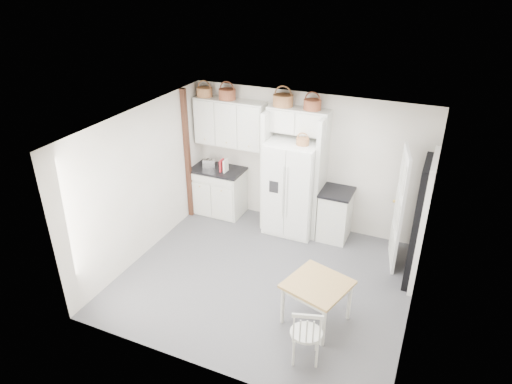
% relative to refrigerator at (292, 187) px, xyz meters
% --- Properties ---
extents(floor, '(4.50, 4.50, 0.00)m').
position_rel_refrigerator_xyz_m(floor, '(0.15, -1.63, -0.90)').
color(floor, '#4C4B52').
rests_on(floor, ground).
extents(ceiling, '(4.50, 4.50, 0.00)m').
position_rel_refrigerator_xyz_m(ceiling, '(0.15, -1.63, 1.70)').
color(ceiling, white).
rests_on(ceiling, wall_back).
extents(wall_back, '(4.50, 0.00, 4.50)m').
position_rel_refrigerator_xyz_m(wall_back, '(0.15, 0.37, 0.40)').
color(wall_back, beige).
rests_on(wall_back, floor).
extents(wall_left, '(0.00, 4.00, 4.00)m').
position_rel_refrigerator_xyz_m(wall_left, '(-2.10, -1.63, 0.40)').
color(wall_left, beige).
rests_on(wall_left, floor).
extents(wall_right, '(0.00, 4.00, 4.00)m').
position_rel_refrigerator_xyz_m(wall_right, '(2.40, -1.63, 0.40)').
color(wall_right, beige).
rests_on(wall_right, floor).
extents(refrigerator, '(0.93, 0.75, 1.80)m').
position_rel_refrigerator_xyz_m(refrigerator, '(0.00, 0.00, 0.00)').
color(refrigerator, white).
rests_on(refrigerator, floor).
extents(base_cab_left, '(1.00, 0.63, 0.93)m').
position_rel_refrigerator_xyz_m(base_cab_left, '(-1.59, 0.07, -0.44)').
color(base_cab_left, silver).
rests_on(base_cab_left, floor).
extents(base_cab_right, '(0.52, 0.63, 0.92)m').
position_rel_refrigerator_xyz_m(base_cab_right, '(0.83, 0.07, -0.44)').
color(base_cab_right, silver).
rests_on(base_cab_right, floor).
extents(dining_table, '(1.00, 1.00, 0.67)m').
position_rel_refrigerator_xyz_m(dining_table, '(1.18, -2.23, -0.57)').
color(dining_table, olive).
rests_on(dining_table, floor).
extents(windsor_chair, '(0.51, 0.49, 0.86)m').
position_rel_refrigerator_xyz_m(windsor_chair, '(1.26, -2.96, -0.47)').
color(windsor_chair, silver).
rests_on(windsor_chair, floor).
extents(counter_left, '(1.04, 0.67, 0.04)m').
position_rel_refrigerator_xyz_m(counter_left, '(-1.59, 0.07, 0.05)').
color(counter_left, black).
rests_on(counter_left, base_cab_left).
extents(counter_right, '(0.56, 0.67, 0.04)m').
position_rel_refrigerator_xyz_m(counter_right, '(0.83, 0.07, 0.04)').
color(counter_right, black).
rests_on(counter_right, base_cab_right).
extents(toaster, '(0.27, 0.20, 0.17)m').
position_rel_refrigerator_xyz_m(toaster, '(-1.77, 0.05, 0.15)').
color(toaster, silver).
rests_on(toaster, counter_left).
extents(cookbook_red, '(0.04, 0.16, 0.24)m').
position_rel_refrigerator_xyz_m(cookbook_red, '(-1.46, -0.01, 0.19)').
color(cookbook_red, red).
rests_on(cookbook_red, counter_left).
extents(cookbook_cream, '(0.04, 0.17, 0.25)m').
position_rel_refrigerator_xyz_m(cookbook_cream, '(-1.37, -0.01, 0.19)').
color(cookbook_cream, silver).
rests_on(cookbook_cream, counter_left).
extents(basket_upper_a, '(0.30, 0.30, 0.17)m').
position_rel_refrigerator_xyz_m(basket_upper_a, '(-1.88, 0.20, 1.54)').
color(basket_upper_a, '#90623D').
rests_on(basket_upper_a, upper_cabinet).
extents(basket_upper_b, '(0.32, 0.32, 0.19)m').
position_rel_refrigerator_xyz_m(basket_upper_b, '(-1.40, 0.20, 1.55)').
color(basket_upper_b, brown).
rests_on(basket_upper_b, upper_cabinet).
extents(basket_bridge_a, '(0.36, 0.36, 0.20)m').
position_rel_refrigerator_xyz_m(basket_bridge_a, '(-0.30, 0.20, 1.55)').
color(basket_bridge_a, '#90623D').
rests_on(basket_bridge_a, bridge_cabinet).
extents(basket_bridge_b, '(0.31, 0.31, 0.18)m').
position_rel_refrigerator_xyz_m(basket_bridge_b, '(0.24, 0.20, 1.54)').
color(basket_bridge_b, brown).
rests_on(basket_bridge_b, bridge_cabinet).
extents(basket_fridge_b, '(0.22, 0.22, 0.12)m').
position_rel_refrigerator_xyz_m(basket_fridge_b, '(0.19, -0.10, 0.96)').
color(basket_fridge_b, '#90623D').
rests_on(basket_fridge_b, refrigerator).
extents(upper_cabinet, '(1.40, 0.34, 0.90)m').
position_rel_refrigerator_xyz_m(upper_cabinet, '(-1.35, 0.20, 1.00)').
color(upper_cabinet, silver).
rests_on(upper_cabinet, wall_back).
extents(bridge_cabinet, '(1.12, 0.34, 0.45)m').
position_rel_refrigerator_xyz_m(bridge_cabinet, '(-0.00, 0.20, 1.23)').
color(bridge_cabinet, silver).
rests_on(bridge_cabinet, wall_back).
extents(fridge_panel_left, '(0.08, 0.60, 2.30)m').
position_rel_refrigerator_xyz_m(fridge_panel_left, '(-0.51, 0.07, 0.25)').
color(fridge_panel_left, silver).
rests_on(fridge_panel_left, floor).
extents(fridge_panel_right, '(0.08, 0.60, 2.30)m').
position_rel_refrigerator_xyz_m(fridge_panel_right, '(0.51, 0.07, 0.25)').
color(fridge_panel_right, silver).
rests_on(fridge_panel_right, floor).
extents(trim_post, '(0.09, 0.09, 2.60)m').
position_rel_refrigerator_xyz_m(trim_post, '(-2.05, -0.28, 0.40)').
color(trim_post, black).
rests_on(trim_post, floor).
extents(doorway_void, '(0.18, 0.85, 2.05)m').
position_rel_refrigerator_xyz_m(doorway_void, '(2.31, -0.63, 0.13)').
color(doorway_void, black).
rests_on(doorway_void, floor).
extents(door_slab, '(0.21, 0.79, 2.05)m').
position_rel_refrigerator_xyz_m(door_slab, '(1.95, -0.30, 0.13)').
color(door_slab, white).
rests_on(door_slab, floor).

